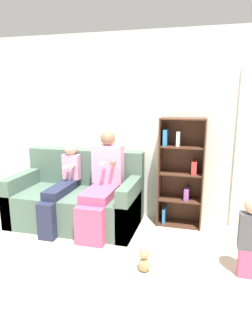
{
  "coord_description": "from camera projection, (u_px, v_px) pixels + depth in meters",
  "views": [
    {
      "loc": [
        1.46,
        -3.02,
        1.71
      ],
      "look_at": [
        0.47,
        0.62,
        0.81
      ],
      "focal_mm": 32.0,
      "sensor_mm": 36.0,
      "label": 1
    }
  ],
  "objects": [
    {
      "name": "ground_plane",
      "position": [
        75.0,
        243.0,
        3.6
      ],
      "size": [
        14.0,
        14.0,
        0.0
      ],
      "primitive_type": "plane",
      "color": "beige"
    },
    {
      "name": "back_wall",
      "position": [
        102.0,
        128.0,
        4.3
      ],
      "size": [
        10.0,
        0.06,
        2.55
      ],
      "color": "silver",
      "rests_on": "ground_plane"
    },
    {
      "name": "couch",
      "position": [
        77.0,
        201.0,
        4.11
      ],
      "size": [
        1.71,
        0.93,
        0.97
      ],
      "color": "#4C6656",
      "rests_on": "ground_plane"
    },
    {
      "name": "adult_seated",
      "position": [
        102.0,
        182.0,
        3.83
      ],
      "size": [
        0.41,
        0.87,
        1.28
      ],
      "color": "#DB4C75",
      "rests_on": "ground_plane"
    },
    {
      "name": "child_seated",
      "position": [
        61.0,
        186.0,
        3.95
      ],
      "size": [
        0.24,
        0.9,
        1.1
      ],
      "color": "#232842",
      "rests_on": "ground_plane"
    },
    {
      "name": "toddler_standing",
      "position": [
        250.0,
        236.0,
        2.84
      ],
      "size": [
        0.22,
        0.17,
        0.81
      ],
      "color": "#DB4C75",
      "rests_on": "ground_plane"
    },
    {
      "name": "bookshelf",
      "position": [
        181.0,
        172.0,
        3.98
      ],
      "size": [
        0.58,
        0.31,
        1.45
      ],
      "color": "#4C2D1E",
      "rests_on": "ground_plane"
    },
    {
      "name": "teddy_bear",
      "position": [
        144.0,
        261.0,
        2.98
      ],
      "size": [
        0.12,
        0.1,
        0.24
      ],
      "color": "tan",
      "rests_on": "ground_plane"
    }
  ]
}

